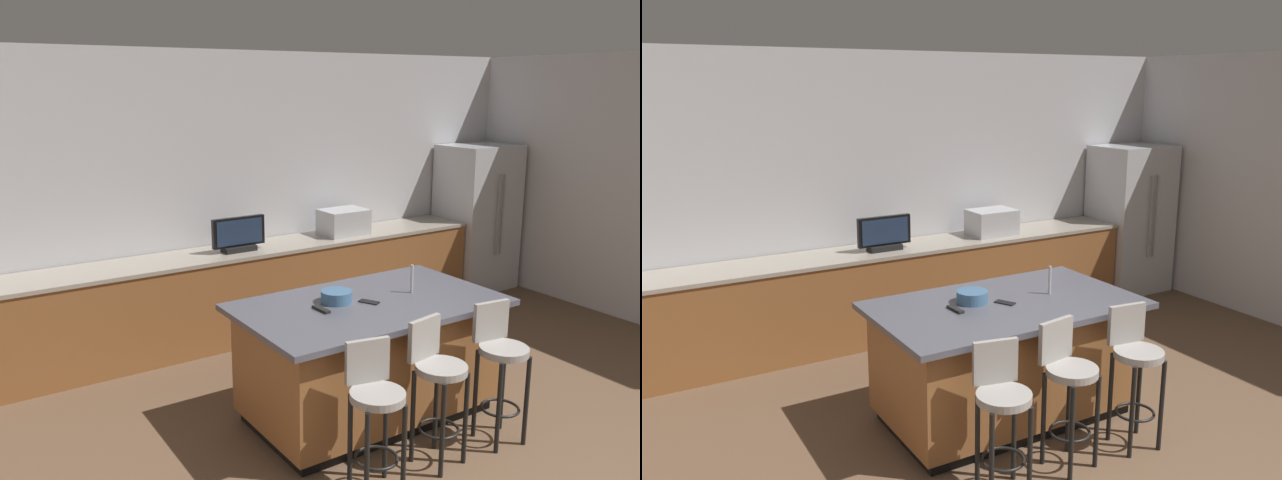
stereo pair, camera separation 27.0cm
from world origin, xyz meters
The scene contains 14 objects.
wall_back centered at (0.00, 4.24, 1.40)m, with size 7.47×0.12×2.79m, color #BCBCC1.
counter_back centered at (-0.04, 3.86, 0.45)m, with size 5.20×0.62×0.90m.
kitchen_island centered at (-0.09, 1.90, 0.46)m, with size 1.95×1.13×0.91m.
refrigerator centered at (3.00, 3.81, 0.88)m, with size 0.85×0.73×1.76m.
microwave centered at (1.04, 3.86, 1.03)m, with size 0.48×0.36×0.27m, color #B7BABF.
tv_monitor centered at (-0.22, 3.81, 1.05)m, with size 0.54×0.16×0.33m.
sink_faucet_back centered at (0.04, 3.96, 1.02)m, with size 0.02×0.02×0.24m, color #B2B2B7.
sink_faucet_island centered at (0.32, 1.90, 1.02)m, with size 0.02×0.02×0.22m, color #B2B2B7.
bar_stool_left centered at (-0.63, 1.11, 0.57)m, with size 0.35×0.36×0.96m.
bar_stool_center centered at (-0.09, 1.15, 0.59)m, with size 0.34×0.36×0.98m.
bar_stool_right centered at (0.47, 1.12, 0.60)m, with size 0.34×0.35×0.99m.
fruit_bowl centered at (-0.30, 2.02, 0.95)m, with size 0.23×0.23×0.09m, color #3F668C.
cell_phone centered at (-0.10, 1.89, 0.91)m, with size 0.07×0.15×0.01m, color black.
tv_remote centered at (-0.49, 1.93, 0.92)m, with size 0.04×0.17×0.02m, color black.
Camera 2 is at (-2.64, -1.89, 2.47)m, focal length 36.70 mm.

